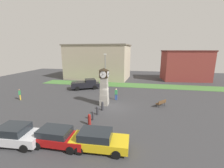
{
  "coord_description": "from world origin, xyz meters",
  "views": [
    {
      "loc": [
        3.48,
        -18.31,
        7.43
      ],
      "look_at": [
        -0.51,
        2.28,
        2.62
      ],
      "focal_mm": 24.0,
      "sensor_mm": 36.0,
      "label": 1
    }
  ],
  "objects_px": {
    "bollard_end_row": "(102,106)",
    "street_lamp_far_side": "(105,69)",
    "bollard_far_row": "(97,110)",
    "bench": "(161,103)",
    "pickup_truck": "(86,84)",
    "car_near_tower": "(58,137)",
    "bollard_mid_row": "(93,115)",
    "pedestrian_by_cars": "(116,93)",
    "car_by_building": "(99,140)",
    "bollard_near_tower": "(89,119)",
    "clock_tower": "(104,87)",
    "car_navy_sedan": "(17,135)",
    "pedestrian_crossing_lot": "(20,94)"
  },
  "relations": [
    {
      "from": "clock_tower",
      "to": "bollard_far_row",
      "type": "distance_m",
      "value": 3.85
    },
    {
      "from": "bench",
      "to": "pedestrian_by_cars",
      "type": "distance_m",
      "value": 6.58
    },
    {
      "from": "bollard_far_row",
      "to": "car_by_building",
      "type": "xyz_separation_m",
      "value": [
        1.85,
        -5.98,
        0.24
      ]
    },
    {
      "from": "car_by_building",
      "to": "pickup_truck",
      "type": "relative_size",
      "value": 0.76
    },
    {
      "from": "bench",
      "to": "pedestrian_by_cars",
      "type": "relative_size",
      "value": 0.87
    },
    {
      "from": "clock_tower",
      "to": "bollard_far_row",
      "type": "height_order",
      "value": "clock_tower"
    },
    {
      "from": "bollard_mid_row",
      "to": "car_by_building",
      "type": "relative_size",
      "value": 0.23
    },
    {
      "from": "pickup_truck",
      "to": "street_lamp_far_side",
      "type": "bearing_deg",
      "value": 20.68
    },
    {
      "from": "pedestrian_by_cars",
      "to": "bench",
      "type": "bearing_deg",
      "value": -13.73
    },
    {
      "from": "pickup_truck",
      "to": "street_lamp_far_side",
      "type": "xyz_separation_m",
      "value": [
        3.61,
        1.36,
        2.93
      ]
    },
    {
      "from": "bollard_mid_row",
      "to": "car_near_tower",
      "type": "height_order",
      "value": "car_near_tower"
    },
    {
      "from": "bollard_mid_row",
      "to": "pedestrian_by_cars",
      "type": "height_order",
      "value": "pedestrian_by_cars"
    },
    {
      "from": "bollard_near_tower",
      "to": "car_by_building",
      "type": "distance_m",
      "value": 3.96
    },
    {
      "from": "bench",
      "to": "bollard_far_row",
      "type": "bearing_deg",
      "value": -151.66
    },
    {
      "from": "street_lamp_far_side",
      "to": "pedestrian_by_cars",
      "type": "bearing_deg",
      "value": -64.14
    },
    {
      "from": "bollard_far_row",
      "to": "bollard_mid_row",
      "type": "bearing_deg",
      "value": -94.08
    },
    {
      "from": "car_near_tower",
      "to": "car_by_building",
      "type": "xyz_separation_m",
      "value": [
        3.3,
        0.14,
        0.04
      ]
    },
    {
      "from": "clock_tower",
      "to": "bench",
      "type": "bearing_deg",
      "value": 6.17
    },
    {
      "from": "bollard_end_row",
      "to": "street_lamp_far_side",
      "type": "xyz_separation_m",
      "value": [
        -2.26,
        11.04,
        3.29
      ]
    },
    {
      "from": "pedestrian_by_cars",
      "to": "bollard_mid_row",
      "type": "bearing_deg",
      "value": -100.87
    },
    {
      "from": "bench",
      "to": "pickup_truck",
      "type": "bearing_deg",
      "value": 152.3
    },
    {
      "from": "bollard_end_row",
      "to": "car_by_building",
      "type": "height_order",
      "value": "car_by_building"
    },
    {
      "from": "bollard_near_tower",
      "to": "bollard_far_row",
      "type": "xyz_separation_m",
      "value": [
        0.09,
        2.54,
        -0.08
      ]
    },
    {
      "from": "car_navy_sedan",
      "to": "street_lamp_far_side",
      "type": "bearing_deg",
      "value": 81.74
    },
    {
      "from": "car_by_building",
      "to": "bollard_far_row",
      "type": "bearing_deg",
      "value": 107.22
    },
    {
      "from": "bollard_end_row",
      "to": "car_navy_sedan",
      "type": "height_order",
      "value": "car_navy_sedan"
    },
    {
      "from": "pickup_truck",
      "to": "car_near_tower",
      "type": "bearing_deg",
      "value": -76.3
    },
    {
      "from": "car_near_tower",
      "to": "clock_tower",
      "type": "bearing_deg",
      "value": 81.2
    },
    {
      "from": "bollard_end_row",
      "to": "car_by_building",
      "type": "relative_size",
      "value": 0.26
    },
    {
      "from": "car_near_tower",
      "to": "street_lamp_far_side",
      "type": "height_order",
      "value": "street_lamp_far_side"
    },
    {
      "from": "bollard_far_row",
      "to": "pedestrian_by_cars",
      "type": "bearing_deg",
      "value": 77.47
    },
    {
      "from": "bollard_far_row",
      "to": "bench",
      "type": "distance_m",
      "value": 8.68
    },
    {
      "from": "pedestrian_crossing_lot",
      "to": "street_lamp_far_side",
      "type": "xyz_separation_m",
      "value": [
        10.96,
        9.6,
        2.91
      ]
    },
    {
      "from": "car_navy_sedan",
      "to": "street_lamp_far_side",
      "type": "relative_size",
      "value": 0.59
    },
    {
      "from": "bollard_near_tower",
      "to": "pedestrian_by_cars",
      "type": "relative_size",
      "value": 0.67
    },
    {
      "from": "clock_tower",
      "to": "car_navy_sedan",
      "type": "xyz_separation_m",
      "value": [
        -4.8,
        -9.88,
        -1.71
      ]
    },
    {
      "from": "bollard_near_tower",
      "to": "pedestrian_by_cars",
      "type": "distance_m",
      "value": 8.34
    },
    {
      "from": "bollard_far_row",
      "to": "bench",
      "type": "relative_size",
      "value": 0.67
    },
    {
      "from": "bollard_end_row",
      "to": "clock_tower",
      "type": "bearing_deg",
      "value": 96.59
    },
    {
      "from": "bench",
      "to": "bollard_mid_row",
      "type": "bearing_deg",
      "value": -144.41
    },
    {
      "from": "street_lamp_far_side",
      "to": "pickup_truck",
      "type": "bearing_deg",
      "value": -159.32
    },
    {
      "from": "clock_tower",
      "to": "bollard_end_row",
      "type": "bearing_deg",
      "value": -83.41
    },
    {
      "from": "bench",
      "to": "street_lamp_far_side",
      "type": "bearing_deg",
      "value": 139.22
    },
    {
      "from": "bollard_far_row",
      "to": "car_by_building",
      "type": "relative_size",
      "value": 0.23
    },
    {
      "from": "bollard_mid_row",
      "to": "car_near_tower",
      "type": "distance_m",
      "value": 4.89
    },
    {
      "from": "car_navy_sedan",
      "to": "car_by_building",
      "type": "relative_size",
      "value": 0.9
    },
    {
      "from": "car_near_tower",
      "to": "pedestrian_by_cars",
      "type": "relative_size",
      "value": 2.49
    },
    {
      "from": "bollard_far_row",
      "to": "pedestrian_crossing_lot",
      "type": "xyz_separation_m",
      "value": [
        -12.98,
        2.86,
        0.44
      ]
    },
    {
      "from": "car_by_building",
      "to": "street_lamp_far_side",
      "type": "distance_m",
      "value": 19.09
    },
    {
      "from": "clock_tower",
      "to": "bench",
      "type": "relative_size",
      "value": 3.31
    }
  ]
}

